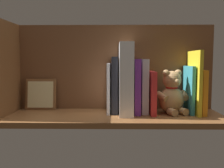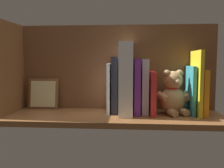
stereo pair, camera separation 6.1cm
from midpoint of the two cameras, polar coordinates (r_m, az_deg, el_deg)
ground_plane at (r=103.84cm, az=-1.71°, el=-7.61°), size 91.68×29.90×2.20cm
shelf_back_panel at (r=113.92cm, az=-1.45°, el=3.88°), size 91.68×1.50×38.52cm
shelf_side_divider at (r=112.18cm, az=-24.76°, el=3.36°), size 2.40×23.90×38.52cm
book_0 at (r=110.23cm, az=18.00°, el=-1.64°), size 2.01×16.11×18.55cm
book_1 at (r=108.69cm, az=16.99°, el=0.39°), size 1.40×17.15×26.47cm
book_2 at (r=109.64cm, az=15.77°, el=-1.22°), size 1.49×14.70×20.08cm
teddy_bear at (r=106.59cm, az=12.15°, el=-2.32°), size 14.19×14.20×18.59cm
book_3 at (r=105.87cm, az=7.47°, el=-1.89°), size 2.14×16.59×17.87cm
book_4 at (r=106.84cm, az=5.77°, el=-0.43°), size 2.80×13.43×22.95cm
book_5 at (r=105.72cm, az=4.05°, el=-0.47°), size 2.53×15.22×22.98cm
dictionary_thick_white at (r=103.37cm, az=1.54°, el=1.27°), size 5.62×18.86×29.67cm
book_6 at (r=106.36cm, az=-1.03°, el=-0.16°), size 2.66×13.65×23.97cm
book_7 at (r=106.51cm, az=-2.41°, el=-0.91°), size 1.31×13.88×21.17cm
picture_frame_leaning at (r=117.77cm, az=-17.64°, el=-2.30°), size 13.71×3.48×14.23cm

